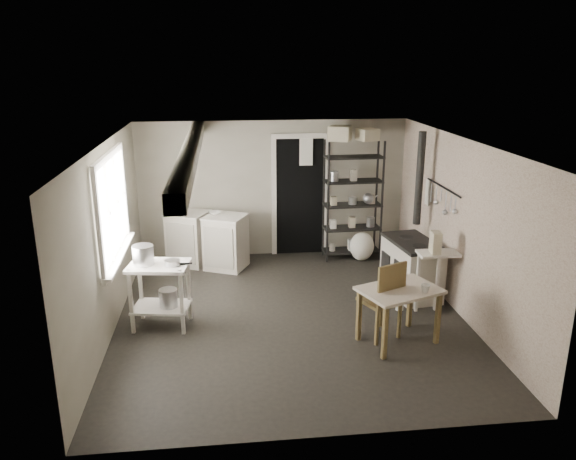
{
  "coord_description": "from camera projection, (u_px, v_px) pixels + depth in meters",
  "views": [
    {
      "loc": [
        -0.81,
        -6.73,
        3.29
      ],
      "look_at": [
        0.0,
        0.3,
        1.1
      ],
      "focal_mm": 35.0,
      "sensor_mm": 36.0,
      "label": 1
    }
  ],
  "objects": [
    {
      "name": "shelf_jar",
      "position": [
        336.0,
        180.0,
        9.18
      ],
      "size": [
        0.08,
        0.08,
        0.18
      ],
      "primitive_type": "imported",
      "rotation": [
        0.0,
        0.0,
        -0.03
      ],
      "color": "silver",
      "rests_on": "shelf_rack"
    },
    {
      "name": "saucepan",
      "position": [
        172.0,
        264.0,
        6.89
      ],
      "size": [
        0.25,
        0.25,
        0.11
      ],
      "primitive_type": "cylinder",
      "rotation": [
        0.0,
        0.0,
        0.37
      ],
      "color": "silver",
      "rests_on": "prep_table"
    },
    {
      "name": "utensil_rail",
      "position": [
        442.0,
        187.0,
        7.79
      ],
      "size": [
        0.06,
        1.2,
        0.44
      ],
      "primitive_type": null,
      "color": "silver",
      "rests_on": "wall_right"
    },
    {
      "name": "stockpot",
      "position": [
        143.0,
        256.0,
        6.89
      ],
      "size": [
        0.32,
        0.32,
        0.28
      ],
      "primitive_type": "cylinder",
      "rotation": [
        0.0,
        0.0,
        0.27
      ],
      "color": "silver",
      "rests_on": "prep_table"
    },
    {
      "name": "flour_sack",
      "position": [
        362.0,
        247.0,
        9.41
      ],
      "size": [
        0.42,
        0.36,
        0.49
      ],
      "primitive_type": "ellipsoid",
      "rotation": [
        0.0,
        0.0,
        -0.04
      ],
      "color": "white",
      "rests_on": "ground"
    },
    {
      "name": "base_cabinets",
      "position": [
        207.0,
        239.0,
        9.12
      ],
      "size": [
        1.45,
        1.07,
        0.87
      ],
      "primitive_type": null,
      "rotation": [
        0.0,
        0.0,
        -0.43
      ],
      "color": "beige",
      "rests_on": "ground"
    },
    {
      "name": "bucket",
      "position": [
        168.0,
        299.0,
        7.04
      ],
      "size": [
        0.24,
        0.24,
        0.25
      ],
      "primitive_type": "cylinder",
      "rotation": [
        0.0,
        0.0,
        0.05
      ],
      "color": "silver",
      "rests_on": "prep_table"
    },
    {
      "name": "storage_box_b",
      "position": [
        367.0,
        141.0,
        8.99
      ],
      "size": [
        0.37,
        0.35,
        0.19
      ],
      "primitive_type": "cube",
      "rotation": [
        0.0,
        0.0,
        0.34
      ],
      "color": "beige",
      "rests_on": "shelf_rack"
    },
    {
      "name": "window",
      "position": [
        111.0,
        208.0,
        6.95
      ],
      "size": [
        0.12,
        1.76,
        1.28
      ],
      "primitive_type": null,
      "color": "white",
      "rests_on": "wall_left"
    },
    {
      "name": "prep_table",
      "position": [
        161.0,
        297.0,
        7.05
      ],
      "size": [
        0.8,
        0.63,
        0.84
      ],
      "primitive_type": null,
      "rotation": [
        0.0,
        0.0,
        -0.15
      ],
      "color": "white",
      "rests_on": "ground"
    },
    {
      "name": "work_table",
      "position": [
        398.0,
        313.0,
        6.66
      ],
      "size": [
        1.07,
        0.92,
        0.69
      ],
      "primitive_type": null,
      "rotation": [
        0.0,
        0.0,
        0.37
      ],
      "color": "beige",
      "rests_on": "ground"
    },
    {
      "name": "oats_box",
      "position": [
        436.0,
        240.0,
        7.28
      ],
      "size": [
        0.13,
        0.2,
        0.29
      ],
      "primitive_type": "cube",
      "rotation": [
        0.0,
        0.0,
        -0.08
      ],
      "color": "beige",
      "rests_on": "side_ledge"
    },
    {
      "name": "chair",
      "position": [
        380.0,
        299.0,
        6.78
      ],
      "size": [
        0.55,
        0.57,
        1.0
      ],
      "primitive_type": null,
      "rotation": [
        0.0,
        0.0,
        0.43
      ],
      "color": "brown",
      "rests_on": "ground"
    },
    {
      "name": "floor",
      "position": [
        291.0,
        316.0,
        7.44
      ],
      "size": [
        5.0,
        5.0,
        0.0
      ],
      "primitive_type": "plane",
      "color": "black",
      "rests_on": "ground"
    },
    {
      "name": "side_ledge",
      "position": [
        436.0,
        281.0,
        7.48
      ],
      "size": [
        0.54,
        0.29,
        0.83
      ],
      "primitive_type": null,
      "rotation": [
        0.0,
        0.0,
        -0.0
      ],
      "color": "white",
      "rests_on": "ground"
    },
    {
      "name": "stovepipe",
      "position": [
        419.0,
        179.0,
        8.16
      ],
      "size": [
        0.13,
        0.13,
        1.52
      ],
      "primitive_type": null,
      "rotation": [
        0.0,
        0.0,
        -0.1
      ],
      "color": "black",
      "rests_on": "stove"
    },
    {
      "name": "ceiling_beam",
      "position": [
        191.0,
        152.0,
        6.66
      ],
      "size": [
        0.18,
        5.0,
        0.18
      ],
      "primitive_type": null,
      "color": "white",
      "rests_on": "ceiling"
    },
    {
      "name": "wall_left",
      "position": [
        108.0,
        240.0,
        6.86
      ],
      "size": [
        0.02,
        5.0,
        2.3
      ],
      "primitive_type": "cube",
      "color": "#A39D8B",
      "rests_on": "ground"
    },
    {
      "name": "mixing_bowl",
      "position": [
        214.0,
        210.0,
        8.96
      ],
      "size": [
        0.33,
        0.33,
        0.06
      ],
      "primitive_type": "imported",
      "rotation": [
        0.0,
        0.0,
        0.39
      ],
      "color": "silver",
      "rests_on": "base_cabinets"
    },
    {
      "name": "storage_box_a",
      "position": [
        340.0,
        140.0,
        8.97
      ],
      "size": [
        0.43,
        0.41,
        0.23
      ],
      "primitive_type": "cube",
      "rotation": [
        0.0,
        0.0,
        -0.43
      ],
      "color": "beige",
      "rests_on": "shelf_rack"
    },
    {
      "name": "ceiling",
      "position": [
        291.0,
        142.0,
        6.76
      ],
      "size": [
        5.0,
        5.0,
        0.0
      ],
      "primitive_type": "plane",
      "rotation": [
        3.14,
        0.0,
        0.0
      ],
      "color": "silver",
      "rests_on": "wall_back"
    },
    {
      "name": "wall_front",
      "position": [
        326.0,
        322.0,
        4.73
      ],
      "size": [
        4.5,
        0.02,
        2.3
      ],
      "primitive_type": "cube",
      "color": "#A39D8B",
      "rests_on": "ground"
    },
    {
      "name": "wallpaper_panel",
      "position": [
        460.0,
        227.0,
        7.35
      ],
      "size": [
        0.01,
        5.0,
        2.3
      ],
      "primitive_type": null,
      "color": "beige",
      "rests_on": "wall_right"
    },
    {
      "name": "table_cup",
      "position": [
        426.0,
        283.0,
        6.43
      ],
      "size": [
        0.11,
        0.11,
        0.1
      ],
      "primitive_type": "imported",
      "rotation": [
        0.0,
        0.0,
        -0.04
      ],
      "color": "silver",
      "rests_on": "work_table"
    },
    {
      "name": "wall_back",
      "position": [
        273.0,
        189.0,
        9.48
      ],
      "size": [
        4.5,
        0.02,
        2.3
      ],
      "primitive_type": "cube",
      "color": "#A39D8B",
      "rests_on": "ground"
    },
    {
      "name": "shelf_rack",
      "position": [
        352.0,
        204.0,
        9.33
      ],
      "size": [
        0.96,
        0.4,
        2.01
      ],
      "primitive_type": null,
      "rotation": [
        0.0,
        0.0,
        0.03
      ],
      "color": "black",
      "rests_on": "ground"
    },
    {
      "name": "counter_cup",
      "position": [
        183.0,
        211.0,
        8.81
      ],
      "size": [
        0.16,
        0.16,
        0.1
      ],
      "primitive_type": "imported",
      "rotation": [
        0.0,
        0.0,
        -0.35
      ],
      "color": "silver",
      "rests_on": "base_cabinets"
    },
    {
      "name": "stove",
      "position": [
        412.0,
        265.0,
        8.03
      ],
      "size": [
        0.69,
        1.08,
        0.8
      ],
      "primitive_type": null,
      "rotation": [
        0.0,
        0.0,
        0.13
      ],
      "color": "beige",
      "rests_on": "ground"
    },
    {
      "name": "floor_crock",
      "position": [
        400.0,
        305.0,
        7.6
      ],
      "size": [
        0.13,
        0.13,
        0.13
      ],
      "primitive_type": "cylinder",
      "rotation": [
        0.0,
        0.0,
        -0.28
      ],
      "color": "silver",
      "rests_on": "ground"
    },
    {
      "name": "doorway",
      "position": [
        300.0,
        197.0,
        9.54
      ],
      "size": [
        0.96,
        0.1,
        2.08
      ],
      "primitive_type": null,
      "color": "white",
      "rests_on": "ground"
    },
    {
      "name": "wall_right",
      "position": [
        461.0,
        227.0,
        7.35
      ],
      "size": [
        0.02,
        5.0,
        2.3
      ],
      "primitive_type": "cube",
      "color": "#A39D8B",
      "rests_on": "ground"
    }
  ]
}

